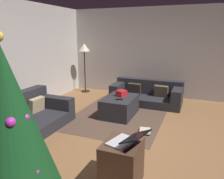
# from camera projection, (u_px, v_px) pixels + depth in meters

# --- Properties ---
(ground_plane) EXTENTS (6.40, 6.40, 0.00)m
(ground_plane) POSITION_uv_depth(u_px,v_px,m) (142.00, 142.00, 3.85)
(ground_plane) COLOR brown
(rear_partition) EXTENTS (6.40, 0.12, 2.60)m
(rear_partition) POSITION_uv_depth(u_px,v_px,m) (0.00, 60.00, 4.66)
(rear_partition) COLOR #BCB7B2
(rear_partition) RESTS_ON ground_plane
(corner_partition) EXTENTS (0.12, 6.40, 2.60)m
(corner_partition) POSITION_uv_depth(u_px,v_px,m) (171.00, 53.00, 6.35)
(corner_partition) COLOR #B5B0AB
(corner_partition) RESTS_ON ground_plane
(couch_left) EXTENTS (1.51, 0.98, 0.70)m
(couch_left) POSITION_uv_depth(u_px,v_px,m) (30.00, 115.00, 4.38)
(couch_left) COLOR #26262B
(couch_left) RESTS_ON ground_plane
(couch_right) EXTENTS (0.86, 1.84, 0.62)m
(couch_right) POSITION_uv_depth(u_px,v_px,m) (147.00, 94.00, 5.96)
(couch_right) COLOR #26262B
(couch_right) RESTS_ON ground_plane
(ottoman) EXTENTS (0.97, 0.67, 0.43)m
(ottoman) POSITION_uv_depth(u_px,v_px,m) (120.00, 106.00, 5.06)
(ottoman) COLOR #26262B
(ottoman) RESTS_ON ground_plane
(gift_box) EXTENTS (0.27, 0.25, 0.14)m
(gift_box) POSITION_uv_depth(u_px,v_px,m) (121.00, 93.00, 5.10)
(gift_box) COLOR red
(gift_box) RESTS_ON ottoman
(tv_remote) EXTENTS (0.10, 0.17, 0.02)m
(tv_remote) POSITION_uv_depth(u_px,v_px,m) (119.00, 99.00, 4.82)
(tv_remote) COLOR black
(tv_remote) RESTS_ON ottoman
(christmas_tree) EXTENTS (0.93, 0.93, 1.88)m
(christmas_tree) POSITION_uv_depth(u_px,v_px,m) (9.00, 122.00, 2.10)
(christmas_tree) COLOR brown
(christmas_tree) RESTS_ON ground_plane
(side_table) EXTENTS (0.52, 0.44, 0.58)m
(side_table) POSITION_uv_depth(u_px,v_px,m) (122.00, 164.00, 2.70)
(side_table) COLOR #4C3323
(side_table) RESTS_ON ground_plane
(laptop) EXTENTS (0.46, 0.51, 0.20)m
(laptop) POSITION_uv_depth(u_px,v_px,m) (127.00, 140.00, 2.58)
(laptop) COLOR silver
(laptop) RESTS_ON side_table
(book_stack) EXTENTS (0.31, 0.25, 0.06)m
(book_stack) POSITION_uv_depth(u_px,v_px,m) (145.00, 131.00, 4.20)
(book_stack) COLOR #387A47
(book_stack) RESTS_ON ground_plane
(corner_lamp) EXTENTS (0.36, 0.36, 1.55)m
(corner_lamp) POSITION_uv_depth(u_px,v_px,m) (84.00, 51.00, 6.87)
(corner_lamp) COLOR black
(corner_lamp) RESTS_ON ground_plane
(area_rug) EXTENTS (2.60, 2.00, 0.01)m
(area_rug) POSITION_uv_depth(u_px,v_px,m) (120.00, 115.00, 5.12)
(area_rug) COLOR brown
(area_rug) RESTS_ON ground_plane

